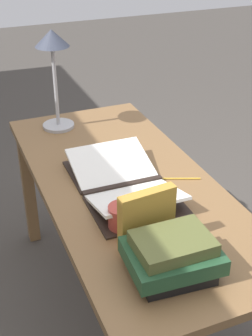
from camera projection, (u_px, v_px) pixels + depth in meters
The scene contains 8 objects.
ground_plane at pixel (127, 310), 2.28m from camera, with size 12.00×12.00×0.00m, color #47423D.
reading_desk at pixel (127, 201), 1.96m from camera, with size 1.55×0.68×0.74m.
open_book at pixel (123, 183), 1.85m from camera, with size 0.58×0.35×0.08m.
book_stack_tall at pixel (172, 256), 1.42m from camera, with size 0.23×0.29×0.13m.
book_standing_upright at pixel (147, 218), 1.52m from camera, with size 0.06×0.20×0.21m.
reading_lamp at pixel (53, 55), 2.18m from camera, with size 0.16×0.16×0.49m.
coffee_mug at pixel (122, 217), 1.62m from camera, with size 0.11×0.10×0.09m.
pencil at pixel (180, 179), 1.92m from camera, with size 0.07×0.16×0.01m.
Camera 1 is at (-1.50, 0.62, 1.74)m, focal length 50.00 mm.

